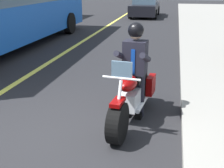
# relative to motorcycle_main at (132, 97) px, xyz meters

# --- Properties ---
(ground_plane) EXTENTS (80.00, 80.00, 0.00)m
(ground_plane) POSITION_rel_motorcycle_main_xyz_m (0.94, -1.10, -0.45)
(ground_plane) COLOR black
(motorcycle_main) EXTENTS (2.22, 0.74, 1.26)m
(motorcycle_main) POSITION_rel_motorcycle_main_xyz_m (0.00, 0.00, 0.00)
(motorcycle_main) COLOR black
(motorcycle_main) RESTS_ON ground_plane
(rider_main) EXTENTS (0.66, 0.60, 1.74)m
(rider_main) POSITION_rel_motorcycle_main_xyz_m (-0.19, 0.02, 0.58)
(rider_main) COLOR black
(rider_main) RESTS_ON ground_plane
(car_silver) EXTENTS (4.60, 1.92, 1.40)m
(car_silver) POSITION_rel_motorcycle_main_xyz_m (-17.03, -1.51, 0.24)
(car_silver) COLOR black
(car_silver) RESTS_ON ground_plane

